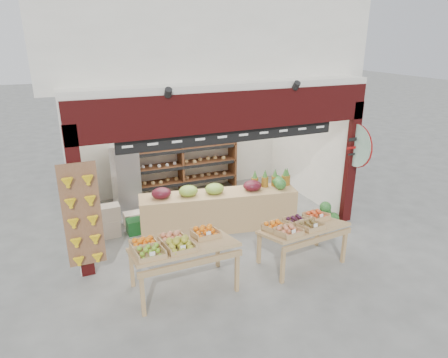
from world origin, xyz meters
TOP-DOWN VIEW (x-y plane):
  - ground at (0.00, 0.00)m, footprint 60.00×60.00m
  - shop_structure at (0.00, 1.61)m, footprint 6.36×5.12m
  - banana_board at (-2.73, -1.17)m, footprint 0.60×0.15m
  - gift_sign at (2.75, -1.15)m, footprint 0.04×0.93m
  - back_shelving at (-0.13, 1.96)m, footprint 2.95×0.48m
  - refrigerator at (-1.60, 1.42)m, footprint 0.75×0.75m
  - cardboard_stack at (-1.96, 0.27)m, footprint 0.98×0.71m
  - mid_counter at (-0.01, -0.33)m, footprint 3.34×1.20m
  - display_table_left at (-1.45, -2.09)m, footprint 1.65×0.93m
  - display_table_right at (0.80, -2.16)m, footprint 1.55×0.97m
  - watermelon_pile at (2.23, -0.99)m, footprint 0.62×0.62m

SIDE VIEW (x-z plane):
  - ground at x=0.00m, z-range 0.00..0.00m
  - watermelon_pile at x=2.23m, z-range -0.08..0.40m
  - cardboard_stack at x=-1.96m, z-range -0.09..0.58m
  - mid_counter at x=-0.01m, z-range -0.07..0.97m
  - display_table_right at x=0.80m, z-range 0.26..1.21m
  - refrigerator at x=-1.60m, z-range 0.00..1.60m
  - display_table_left at x=-1.45m, z-range 0.29..1.33m
  - banana_board at x=-2.73m, z-range 0.22..2.02m
  - back_shelving at x=-0.13m, z-range 0.22..2.05m
  - gift_sign at x=2.75m, z-range 1.29..2.21m
  - shop_structure at x=0.00m, z-range 1.22..6.62m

